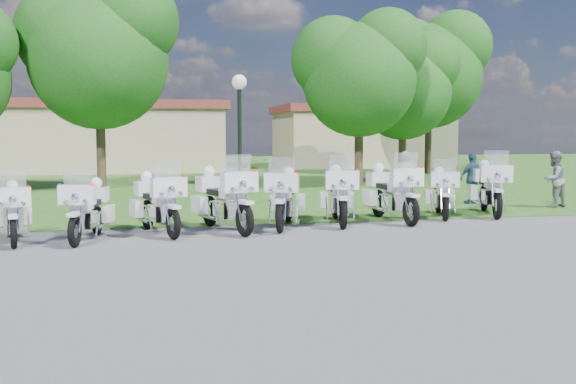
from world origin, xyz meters
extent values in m
plane|color=#57575C|center=(0.00, 0.00, 0.00)|extent=(100.00, 100.00, 0.00)
cube|color=#2C581B|center=(0.00, 27.00, 0.00)|extent=(100.00, 48.00, 0.01)
torus|color=black|center=(-5.78, 0.78, 0.31)|extent=(0.24, 0.63, 0.62)
torus|color=black|center=(-6.08, 2.33, 0.31)|extent=(0.24, 0.63, 0.62)
cube|color=white|center=(-5.78, 0.76, 0.63)|extent=(0.24, 0.43, 0.06)
cube|color=white|center=(-5.82, 0.99, 0.97)|extent=(0.70, 0.34, 0.37)
cube|color=silver|center=(-5.83, 1.05, 1.30)|extent=(0.53, 0.21, 0.35)
sphere|color=red|center=(-5.52, 0.99, 1.15)|extent=(0.08, 0.08, 0.08)
cube|color=silver|center=(-5.93, 1.57, 0.42)|extent=(0.41, 0.57, 0.32)
cube|color=white|center=(-5.89, 1.36, 0.74)|extent=(0.38, 0.53, 0.20)
cube|color=black|center=(-5.99, 1.85, 0.72)|extent=(0.42, 0.62, 0.11)
cube|color=white|center=(-5.78, 2.25, 0.46)|extent=(0.25, 0.51, 0.33)
cube|color=white|center=(-6.08, 2.36, 0.85)|extent=(0.51, 0.45, 0.30)
sphere|color=white|center=(-6.08, 2.36, 1.09)|extent=(0.24, 0.24, 0.24)
torus|color=black|center=(-4.67, 0.71, 0.31)|extent=(0.24, 0.65, 0.64)
torus|color=black|center=(-4.37, 2.31, 0.31)|extent=(0.24, 0.65, 0.64)
cube|color=white|center=(-4.67, 0.69, 0.65)|extent=(0.24, 0.44, 0.07)
cube|color=white|center=(-4.63, 0.93, 1.00)|extent=(0.72, 0.35, 0.38)
cube|color=silver|center=(-4.62, 0.98, 1.34)|extent=(0.55, 0.21, 0.36)
sphere|color=red|center=(-4.34, 0.82, 1.18)|extent=(0.09, 0.09, 0.09)
sphere|color=#1426E5|center=(-4.94, 0.93, 1.18)|extent=(0.09, 0.09, 0.09)
cube|color=silver|center=(-4.52, 1.53, 0.43)|extent=(0.42, 0.58, 0.32)
cube|color=white|center=(-4.56, 1.30, 0.76)|extent=(0.39, 0.54, 0.21)
cube|color=black|center=(-4.46, 1.81, 0.74)|extent=(0.43, 0.64, 0.11)
cube|color=white|center=(-4.12, 2.11, 0.48)|extent=(0.26, 0.52, 0.34)
cube|color=white|center=(-4.68, 2.22, 0.48)|extent=(0.26, 0.52, 0.34)
cube|color=white|center=(-4.37, 2.33, 0.88)|extent=(0.52, 0.46, 0.31)
sphere|color=white|center=(-4.37, 2.33, 1.13)|extent=(0.25, 0.25, 0.25)
torus|color=black|center=(-2.77, 1.25, 0.34)|extent=(0.33, 0.69, 0.68)
torus|color=black|center=(-3.30, 2.90, 0.34)|extent=(0.33, 0.69, 0.68)
cube|color=white|center=(-2.77, 1.23, 0.70)|extent=(0.31, 0.48, 0.07)
cube|color=white|center=(-2.85, 1.47, 1.07)|extent=(0.78, 0.46, 0.41)
cube|color=silver|center=(-2.86, 1.53, 1.43)|extent=(0.58, 0.29, 0.38)
sphere|color=red|center=(-2.51, 1.51, 1.27)|extent=(0.09, 0.09, 0.09)
sphere|color=#1426E5|center=(-3.14, 1.31, 1.27)|extent=(0.09, 0.09, 0.09)
cube|color=silver|center=(-3.04, 2.09, 0.46)|extent=(0.50, 0.65, 0.35)
cube|color=white|center=(-2.97, 1.86, 0.82)|extent=(0.47, 0.61, 0.22)
cube|color=black|center=(-3.13, 2.39, 0.80)|extent=(0.52, 0.71, 0.12)
cube|color=white|center=(-2.96, 2.85, 0.51)|extent=(0.34, 0.56, 0.37)
cube|color=white|center=(-3.54, 2.66, 0.51)|extent=(0.34, 0.56, 0.37)
cube|color=white|center=(-3.31, 2.93, 0.94)|extent=(0.59, 0.54, 0.33)
sphere|color=white|center=(-3.31, 2.93, 1.21)|extent=(0.27, 0.27, 0.27)
torus|color=black|center=(-1.28, 1.29, 0.36)|extent=(0.36, 0.74, 0.74)
torus|color=black|center=(-1.85, 3.06, 0.36)|extent=(0.36, 0.74, 0.74)
cube|color=white|center=(-1.27, 1.26, 0.75)|extent=(0.34, 0.52, 0.08)
cube|color=white|center=(-1.35, 1.53, 1.15)|extent=(0.83, 0.49, 0.44)
cube|color=silver|center=(-1.37, 1.59, 1.54)|extent=(0.63, 0.32, 0.41)
sphere|color=red|center=(-1.00, 1.57, 1.36)|extent=(0.10, 0.10, 0.10)
sphere|color=#1426E5|center=(-1.67, 1.36, 1.36)|extent=(0.10, 0.10, 0.10)
cube|color=silver|center=(-1.57, 2.20, 0.49)|extent=(0.54, 0.70, 0.37)
cube|color=white|center=(-1.49, 1.94, 0.88)|extent=(0.51, 0.65, 0.24)
cube|color=black|center=(-1.67, 2.51, 0.86)|extent=(0.56, 0.76, 0.13)
cube|color=white|center=(-1.48, 3.01, 0.55)|extent=(0.36, 0.60, 0.40)
cube|color=white|center=(-2.11, 2.81, 0.55)|extent=(0.36, 0.60, 0.40)
cube|color=white|center=(-1.86, 3.10, 1.01)|extent=(0.64, 0.58, 0.35)
sphere|color=white|center=(-1.86, 3.10, 1.30)|extent=(0.29, 0.29, 0.29)
torus|color=black|center=(-0.44, 1.62, 0.35)|extent=(0.35, 0.71, 0.70)
torus|color=black|center=(0.12, 3.32, 0.35)|extent=(0.35, 0.71, 0.70)
cube|color=white|center=(-0.44, 1.60, 0.72)|extent=(0.32, 0.50, 0.07)
cube|color=white|center=(-0.36, 1.85, 1.10)|extent=(0.80, 0.48, 0.42)
cube|color=silver|center=(-0.34, 1.91, 1.47)|extent=(0.60, 0.30, 0.40)
sphere|color=red|center=(-0.06, 1.69, 1.30)|extent=(0.09, 0.09, 0.09)
sphere|color=#1426E5|center=(-0.70, 1.90, 1.30)|extent=(0.09, 0.09, 0.09)
cube|color=silver|center=(-0.15, 2.49, 0.47)|extent=(0.52, 0.67, 0.36)
cube|color=white|center=(-0.23, 2.25, 0.84)|extent=(0.49, 0.62, 0.23)
cube|color=black|center=(-0.05, 2.79, 0.82)|extent=(0.54, 0.73, 0.13)
cube|color=white|center=(0.37, 3.07, 0.53)|extent=(0.35, 0.58, 0.38)
cube|color=white|center=(-0.23, 3.27, 0.53)|extent=(0.35, 0.58, 0.38)
cube|color=white|center=(0.13, 3.35, 0.97)|extent=(0.61, 0.56, 0.34)
sphere|color=white|center=(0.13, 3.35, 1.24)|extent=(0.27, 0.27, 0.27)
torus|color=black|center=(1.08, 1.87, 0.35)|extent=(0.27, 0.73, 0.72)
torus|color=black|center=(1.43, 3.65, 0.35)|extent=(0.27, 0.73, 0.72)
cube|color=white|center=(1.08, 1.85, 0.73)|extent=(0.28, 0.50, 0.07)
cube|color=white|center=(1.13, 2.11, 1.12)|extent=(0.80, 0.40, 0.43)
cube|color=silver|center=(1.14, 2.17, 1.49)|extent=(0.61, 0.24, 0.40)
sphere|color=red|center=(1.45, 1.98, 1.32)|extent=(0.10, 0.10, 0.10)
sphere|color=#1426E5|center=(0.78, 2.11, 1.32)|extent=(0.10, 0.10, 0.10)
cube|color=silver|center=(1.26, 2.78, 0.48)|extent=(0.47, 0.66, 0.36)
cube|color=white|center=(1.21, 2.53, 0.85)|extent=(0.44, 0.61, 0.23)
cube|color=black|center=(1.32, 3.09, 0.83)|extent=(0.48, 0.72, 0.13)
cube|color=white|center=(1.71, 3.43, 0.53)|extent=(0.29, 0.58, 0.38)
cube|color=white|center=(1.08, 3.55, 0.53)|extent=(0.29, 0.58, 0.38)
cube|color=white|center=(1.44, 3.68, 0.98)|extent=(0.58, 0.52, 0.34)
sphere|color=white|center=(1.44, 3.68, 1.26)|extent=(0.28, 0.28, 0.28)
torus|color=black|center=(2.80, 1.98, 0.36)|extent=(0.19, 0.74, 0.74)
torus|color=black|center=(2.67, 3.85, 0.36)|extent=(0.19, 0.74, 0.74)
cube|color=white|center=(2.80, 1.96, 0.75)|extent=(0.23, 0.50, 0.08)
cube|color=white|center=(2.78, 2.23, 1.15)|extent=(0.81, 0.32, 0.44)
cube|color=silver|center=(2.78, 2.30, 1.54)|extent=(0.62, 0.17, 0.41)
sphere|color=red|center=(3.14, 2.19, 1.36)|extent=(0.10, 0.10, 0.10)
sphere|color=#1426E5|center=(2.44, 2.15, 1.36)|extent=(0.10, 0.10, 0.10)
cube|color=silver|center=(2.73, 2.94, 0.49)|extent=(0.41, 0.64, 0.37)
cube|color=white|center=(2.75, 2.67, 0.88)|extent=(0.39, 0.59, 0.24)
cube|color=black|center=(2.71, 3.26, 0.86)|extent=(0.42, 0.70, 0.13)
cube|color=white|center=(3.01, 3.70, 0.55)|extent=(0.24, 0.58, 0.40)
cube|color=white|center=(2.35, 3.66, 0.55)|extent=(0.24, 0.58, 0.40)
cube|color=white|center=(2.67, 3.88, 1.01)|extent=(0.56, 0.47, 0.35)
sphere|color=white|center=(2.67, 3.88, 1.30)|extent=(0.29, 0.29, 0.29)
torus|color=black|center=(4.02, 2.67, 0.32)|extent=(0.34, 0.66, 0.66)
torus|color=black|center=(4.57, 4.25, 0.32)|extent=(0.34, 0.66, 0.66)
cube|color=white|center=(4.01, 2.65, 0.67)|extent=(0.31, 0.47, 0.07)
cube|color=white|center=(4.09, 2.88, 1.03)|extent=(0.75, 0.46, 0.39)
cube|color=silver|center=(4.11, 2.94, 1.38)|extent=(0.56, 0.30, 0.37)
sphere|color=red|center=(4.37, 2.72, 1.22)|extent=(0.09, 0.09, 0.09)
sphere|color=#1426E5|center=(3.78, 2.93, 1.22)|extent=(0.09, 0.09, 0.09)
cube|color=silver|center=(4.30, 3.48, 0.44)|extent=(0.50, 0.63, 0.33)
cube|color=white|center=(4.22, 3.26, 0.79)|extent=(0.47, 0.59, 0.22)
cube|color=black|center=(4.40, 3.76, 0.77)|extent=(0.52, 0.69, 0.12)
cube|color=white|center=(4.80, 4.01, 0.49)|extent=(0.34, 0.54, 0.35)
cube|color=white|center=(4.25, 4.21, 0.49)|extent=(0.34, 0.54, 0.35)
cube|color=white|center=(4.58, 4.28, 0.91)|extent=(0.58, 0.53, 0.31)
sphere|color=white|center=(4.58, 4.28, 1.16)|extent=(0.26, 0.26, 0.26)
torus|color=black|center=(5.46, 2.68, 0.37)|extent=(0.38, 0.75, 0.74)
torus|color=black|center=(6.07, 4.47, 0.37)|extent=(0.38, 0.75, 0.74)
cube|color=white|center=(5.45, 2.66, 0.75)|extent=(0.35, 0.53, 0.08)
cube|color=white|center=(5.54, 2.92, 1.16)|extent=(0.84, 0.51, 0.44)
cube|color=silver|center=(5.56, 2.99, 1.55)|extent=(0.63, 0.33, 0.42)
sphere|color=red|center=(5.86, 2.74, 1.38)|extent=(0.10, 0.10, 0.10)
sphere|color=#1426E5|center=(5.19, 2.97, 1.38)|extent=(0.10, 0.10, 0.10)
cube|color=silver|center=(5.77, 3.59, 0.50)|extent=(0.56, 0.71, 0.38)
cube|color=white|center=(5.69, 3.34, 0.89)|extent=(0.52, 0.66, 0.24)
cube|color=black|center=(5.88, 3.91, 0.87)|extent=(0.58, 0.77, 0.13)
cube|color=white|center=(6.33, 4.20, 0.55)|extent=(0.38, 0.61, 0.40)
cube|color=white|center=(5.70, 4.42, 0.55)|extent=(0.38, 0.61, 0.40)
cube|color=white|center=(6.08, 4.50, 1.02)|extent=(0.65, 0.59, 0.35)
sphere|color=white|center=(6.08, 4.50, 1.31)|extent=(0.29, 0.29, 0.29)
cylinder|color=black|center=(-0.64, 6.56, 1.77)|extent=(0.12, 0.12, 3.53)
sphere|color=white|center=(-0.64, 6.56, 3.69)|extent=(0.44, 0.44, 0.44)
cylinder|color=#38281C|center=(-5.09, 14.32, 1.86)|extent=(0.36, 0.36, 3.71)
sphere|color=#1F5217|center=(-5.09, 14.32, 5.06)|extent=(5.40, 5.40, 5.40)
sphere|color=#1F5217|center=(-6.27, 14.74, 6.07)|extent=(4.05, 4.05, 4.05)
sphere|color=#1F5217|center=(-3.82, 13.98, 6.58)|extent=(3.71, 3.71, 3.71)
cylinder|color=#38281C|center=(5.36, 13.54, 1.62)|extent=(0.36, 0.36, 3.24)
sphere|color=#1F5217|center=(5.36, 13.54, 4.42)|extent=(4.71, 4.71, 4.71)
sphere|color=#1F5217|center=(4.33, 13.91, 5.30)|extent=(3.53, 3.53, 3.53)
sphere|color=#1F5217|center=(6.47, 13.25, 5.74)|extent=(3.24, 3.24, 3.24)
cylinder|color=#38281C|center=(8.27, 15.90, 1.51)|extent=(0.36, 0.36, 3.02)
sphere|color=#1F5217|center=(8.27, 15.90, 4.12)|extent=(4.40, 4.40, 4.40)
sphere|color=#1F5217|center=(7.31, 16.24, 4.95)|extent=(3.30, 3.30, 3.30)
sphere|color=#1F5217|center=(9.30, 15.62, 5.36)|extent=(3.02, 3.02, 3.02)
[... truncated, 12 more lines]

